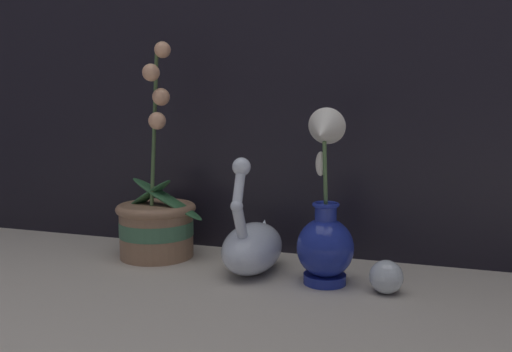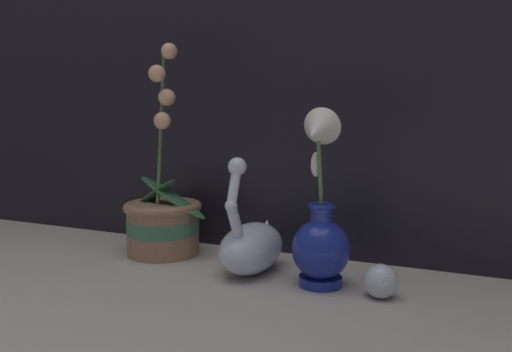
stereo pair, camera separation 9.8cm
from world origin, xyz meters
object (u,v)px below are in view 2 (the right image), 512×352
at_px(blue_vase, 320,230).
at_px(swan_figurine, 250,244).
at_px(glass_sphere, 381,281).
at_px(orchid_potted_plant, 163,218).

bearing_deg(blue_vase, swan_figurine, 169.33).
distance_m(swan_figurine, blue_vase, 0.16).
relative_size(swan_figurine, blue_vase, 0.72).
height_order(swan_figurine, glass_sphere, swan_figurine).
bearing_deg(orchid_potted_plant, blue_vase, -10.05).
xyz_separation_m(blue_vase, glass_sphere, (0.11, -0.01, -0.07)).
distance_m(orchid_potted_plant, blue_vase, 0.39).
distance_m(orchid_potted_plant, swan_figurine, 0.23).
relative_size(orchid_potted_plant, blue_vase, 1.44).
distance_m(orchid_potted_plant, glass_sphere, 0.50).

